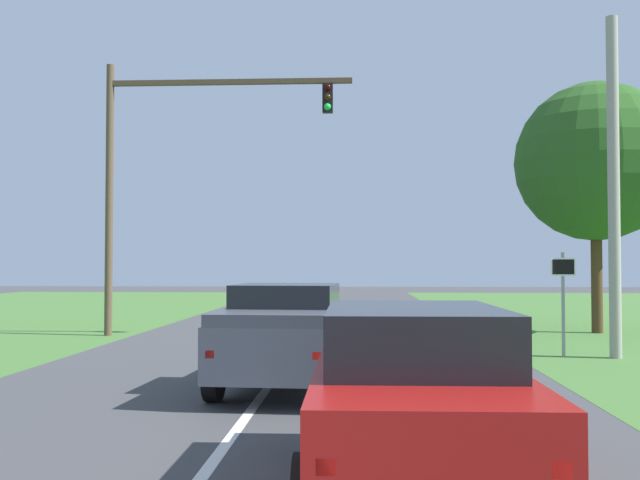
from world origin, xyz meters
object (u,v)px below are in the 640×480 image
Objects in this scene: utility_pole_right at (614,186)px; pickup_truck_lead at (287,334)px; traffic_light at (169,157)px; oak_tree_right at (595,162)px; keep_moving_sign at (563,290)px; red_suv_near at (415,393)px.

pickup_truck_lead is at bearing -148.02° from utility_pole_right.
oak_tree_right is at bearing 7.09° from traffic_light.
pickup_truck_lead is at bearing -142.59° from keep_moving_sign.
red_suv_near is 1.77× the size of keep_moving_sign.
traffic_light is at bearing 116.24° from pickup_truck_lead.
utility_pole_right is at bearing -104.09° from oak_tree_right.
traffic_light is 1.04× the size of utility_pole_right.
traffic_light is at bearing 156.71° from keep_moving_sign.
red_suv_near is at bearing -112.85° from oak_tree_right.
oak_tree_right is 1.00× the size of utility_pole_right.
traffic_light is (-6.51, 15.36, 4.66)m from red_suv_near.
traffic_light is at bearing 158.23° from utility_pole_right.
keep_moving_sign is (4.37, 10.68, 0.66)m from red_suv_near.
keep_moving_sign reaches higher than pickup_truck_lead.
utility_pole_right reaches higher than keep_moving_sign.
red_suv_near is 19.09m from oak_tree_right.
oak_tree_right reaches higher than keep_moving_sign.
traffic_light reaches higher than red_suv_near.
keep_moving_sign is 0.31× the size of utility_pole_right.
pickup_truck_lead is 0.62× the size of oak_tree_right.
red_suv_near is 17.32m from traffic_light.
traffic_light is 13.07m from utility_pole_right.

